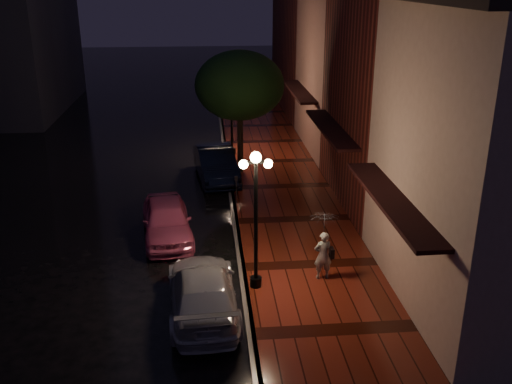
# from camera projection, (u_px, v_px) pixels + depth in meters

# --- Properties ---
(ground) EXTENTS (120.00, 120.00, 0.00)m
(ground) POSITION_uv_depth(u_px,v_px,m) (235.00, 225.00, 22.24)
(ground) COLOR black
(ground) RESTS_ON ground
(sidewalk) EXTENTS (4.50, 60.00, 0.15)m
(sidewalk) POSITION_uv_depth(u_px,v_px,m) (292.00, 221.00, 22.40)
(sidewalk) COLOR #44160C
(sidewalk) RESTS_ON ground
(curb) EXTENTS (0.25, 60.00, 0.15)m
(curb) POSITION_uv_depth(u_px,v_px,m) (235.00, 223.00, 22.21)
(curb) COLOR #595451
(curb) RESTS_ON ground
(storefront_near) EXTENTS (5.00, 8.00, 8.50)m
(storefront_near) POSITION_uv_depth(u_px,v_px,m) (499.00, 163.00, 15.73)
(storefront_near) COLOR gray
(storefront_near) RESTS_ON ground
(storefront_mid) EXTENTS (5.00, 8.00, 11.00)m
(storefront_mid) POSITION_uv_depth(u_px,v_px,m) (406.00, 72.00, 22.73)
(storefront_mid) COLOR #511914
(storefront_mid) RESTS_ON ground
(storefront_far) EXTENTS (5.00, 8.00, 9.00)m
(storefront_far) POSITION_uv_depth(u_px,v_px,m) (354.00, 67.00, 30.53)
(storefront_far) COLOR #8C5951
(storefront_far) RESTS_ON ground
(storefront_extra) EXTENTS (5.00, 12.00, 10.00)m
(storefront_extra) POSITION_uv_depth(u_px,v_px,m) (318.00, 38.00, 39.66)
(storefront_extra) COLOR #511914
(storefront_extra) RESTS_ON ground
(streetlamp_near) EXTENTS (0.96, 0.36, 4.31)m
(streetlamp_near) POSITION_uv_depth(u_px,v_px,m) (256.00, 213.00, 16.69)
(streetlamp_near) COLOR black
(streetlamp_near) RESTS_ON sidewalk
(streetlamp_far) EXTENTS (0.96, 0.36, 4.31)m
(streetlamp_far) POSITION_uv_depth(u_px,v_px,m) (232.00, 109.00, 29.71)
(streetlamp_far) COLOR black
(streetlamp_far) RESTS_ON sidewalk
(street_tree) EXTENTS (4.16, 4.16, 5.80)m
(street_tree) POSITION_uv_depth(u_px,v_px,m) (240.00, 88.00, 26.35)
(street_tree) COLOR black
(street_tree) RESTS_ON sidewalk
(pink_car) EXTENTS (2.23, 4.45, 1.45)m
(pink_car) POSITION_uv_depth(u_px,v_px,m) (167.00, 220.00, 20.85)
(pink_car) COLOR #D25684
(pink_car) RESTS_ON ground
(navy_car) EXTENTS (2.22, 4.90, 1.56)m
(navy_car) POSITION_uv_depth(u_px,v_px,m) (216.00, 164.00, 26.86)
(navy_car) COLOR black
(navy_car) RESTS_ON ground
(silver_car) EXTENTS (2.18, 4.85, 1.38)m
(silver_car) POSITION_uv_depth(u_px,v_px,m) (203.00, 291.00, 16.23)
(silver_car) COLOR #ABACB3
(silver_car) RESTS_ON ground
(woman_with_umbrella) EXTENTS (0.92, 0.93, 2.21)m
(woman_with_umbrella) POSITION_uv_depth(u_px,v_px,m) (324.00, 236.00, 17.53)
(woman_with_umbrella) COLOR white
(woman_with_umbrella) RESTS_ON sidewalk
(parking_meter) EXTENTS (0.11, 0.09, 1.18)m
(parking_meter) POSITION_uv_depth(u_px,v_px,m) (236.00, 187.00, 23.72)
(parking_meter) COLOR black
(parking_meter) RESTS_ON sidewalk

